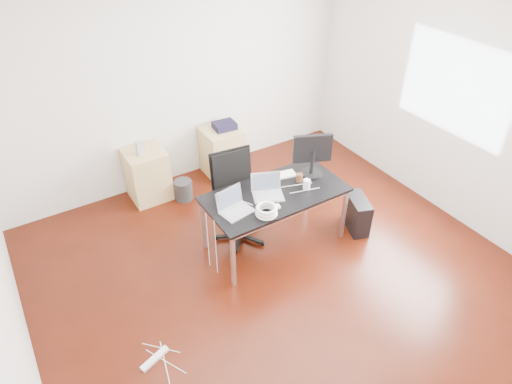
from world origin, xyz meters
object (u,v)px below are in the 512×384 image
filing_cabinet_right (222,152)px  pc_tower (357,214)px  filing_cabinet_left (147,175)px  desk (275,197)px  office_chair (237,194)px

filing_cabinet_right → pc_tower: size_ratio=1.56×
filing_cabinet_left → filing_cabinet_right: 1.13m
desk → filing_cabinet_right: bearing=83.1°
office_chair → filing_cabinet_right: bearing=75.7°
office_chair → filing_cabinet_right: (0.49, 1.30, -0.26)m
office_chair → desk: bearing=-44.5°
pc_tower → filing_cabinet_left: bearing=154.9°
filing_cabinet_left → pc_tower: bearing=-45.7°
desk → pc_tower: bearing=-17.3°
desk → office_chair: size_ratio=1.48×
filing_cabinet_left → office_chair: bearing=-64.2°
filing_cabinet_right → pc_tower: (0.81, -1.98, -0.13)m
office_chair → pc_tower: 1.51m
filing_cabinet_right → filing_cabinet_left: bearing=180.0°
office_chair → filing_cabinet_right: size_ratio=1.54×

